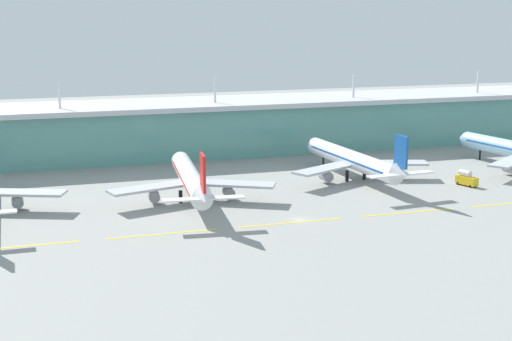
# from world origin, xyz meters

# --- Properties ---
(ground_plane) EXTENTS (600.00, 600.00, 0.00)m
(ground_plane) POSITION_xyz_m (0.00, 0.00, 0.00)
(ground_plane) COLOR gray
(terminal_building) EXTENTS (288.00, 34.00, 29.26)m
(terminal_building) POSITION_xyz_m (-0.00, 96.36, 10.33)
(terminal_building) COLOR #5B9E93
(terminal_building) RESTS_ON ground
(airliner_near_middle) EXTENTS (48.59, 62.45, 18.90)m
(airliner_near_middle) POSITION_xyz_m (-23.15, 27.62, 6.45)
(airliner_near_middle) COLOR white
(airliner_near_middle) RESTS_ON ground
(airliner_far_middle) EXTENTS (48.61, 63.85, 18.90)m
(airliner_far_middle) POSITION_xyz_m (33.31, 39.05, 6.45)
(airliner_far_middle) COLOR white
(airliner_far_middle) RESTS_ON ground
(taxiway_stripe_west) EXTENTS (28.00, 0.70, 0.04)m
(taxiway_stripe_west) POSITION_xyz_m (-71.00, -2.36, 0.02)
(taxiway_stripe_west) COLOR yellow
(taxiway_stripe_west) RESTS_ON ground
(taxiway_stripe_mid_west) EXTENTS (28.00, 0.70, 0.04)m
(taxiway_stripe_mid_west) POSITION_xyz_m (-37.00, -2.36, 0.02)
(taxiway_stripe_mid_west) COLOR yellow
(taxiway_stripe_mid_west) RESTS_ON ground
(taxiway_stripe_centre) EXTENTS (28.00, 0.70, 0.04)m
(taxiway_stripe_centre) POSITION_xyz_m (-3.00, -2.36, 0.02)
(taxiway_stripe_centre) COLOR yellow
(taxiway_stripe_centre) RESTS_ON ground
(taxiway_stripe_mid_east) EXTENTS (28.00, 0.70, 0.04)m
(taxiway_stripe_mid_east) POSITION_xyz_m (31.00, -2.36, 0.02)
(taxiway_stripe_mid_east) COLOR yellow
(taxiway_stripe_mid_east) RESTS_ON ground
(fuel_truck) EXTENTS (4.68, 7.65, 4.95)m
(fuel_truck) POSITION_xyz_m (63.76, 20.78, 2.26)
(fuel_truck) COLOR gold
(fuel_truck) RESTS_ON ground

